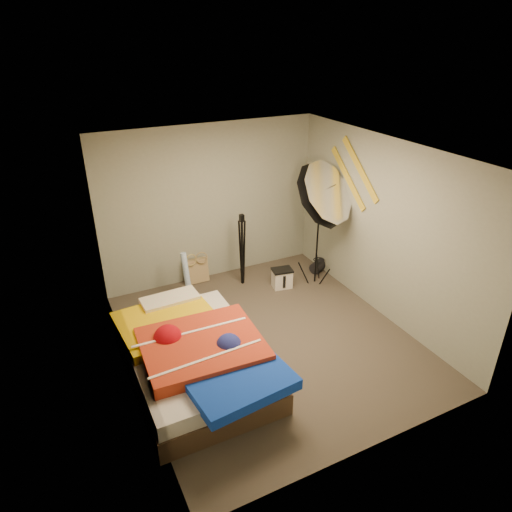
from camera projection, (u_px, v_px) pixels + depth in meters
floor at (269, 339)px, 6.09m from camera, size 4.00×4.00×0.00m
ceiling at (272, 153)px, 4.97m from camera, size 4.00×4.00×0.00m
wall_back at (211, 204)px, 7.13m from camera, size 3.50×0.00×3.50m
wall_front at (380, 348)px, 3.93m from camera, size 3.50×0.00×3.50m
wall_left at (125, 288)px, 4.84m from camera, size 0.00×4.00×4.00m
wall_right at (383, 230)px, 6.23m from camera, size 0.00×4.00×4.00m
tote_bag at (196, 271)px, 7.39m from camera, size 0.39×0.17×0.40m
wrapping_roll at (187, 277)px, 6.82m from camera, size 0.12×0.23×0.77m
camera_case at (282, 279)px, 7.25m from camera, size 0.33×0.26×0.29m
duffel_bag at (319, 266)px, 7.76m from camera, size 0.37×0.32×0.19m
wall_stripe_upper at (360, 169)px, 6.39m from camera, size 0.02×0.91×0.78m
wall_stripe_lower at (348, 178)px, 6.68m from camera, size 0.02×0.91×0.78m
bed at (195, 356)px, 5.30m from camera, size 1.53×2.31×0.61m
photo_umbrella at (321, 196)px, 6.60m from camera, size 1.11×1.06×2.15m
camera_tripod at (242, 245)px, 7.13m from camera, size 0.07×0.07×1.19m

